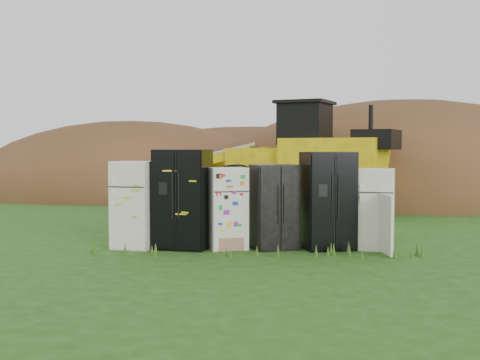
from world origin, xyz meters
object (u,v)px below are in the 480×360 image
(fridge_black_side, at_px, (183,199))
(fridge_open_door, at_px, (375,209))
(fridge_black_right, at_px, (328,200))
(fridge_sticker, at_px, (227,208))
(wheel_loader, at_px, (279,157))
(fridge_dark_mid, at_px, (274,207))
(fridge_leftmost, at_px, (135,205))

(fridge_black_side, relative_size, fridge_open_door, 1.23)
(fridge_black_side, height_order, fridge_black_right, fridge_black_side)
(fridge_sticker, height_order, wheel_loader, wheel_loader)
(fridge_dark_mid, xyz_separation_m, fridge_open_door, (2.01, 0.01, -0.04))
(fridge_black_side, relative_size, fridge_black_right, 1.02)
(fridge_black_right, bearing_deg, fridge_sticker, 169.65)
(fridge_dark_mid, height_order, wheel_loader, wheel_loader)
(fridge_black_side, xyz_separation_m, fridge_black_right, (2.90, 0.02, -0.02))
(fridge_dark_mid, xyz_separation_m, fridge_black_right, (1.07, 0.01, 0.13))
(fridge_leftmost, bearing_deg, fridge_black_right, 13.92)
(fridge_leftmost, xyz_separation_m, fridge_black_side, (0.97, 0.03, 0.12))
(fridge_sticker, xyz_separation_m, fridge_dark_mid, (0.94, 0.05, 0.03))
(fridge_leftmost, height_order, fridge_sticker, fridge_leftmost)
(fridge_leftmost, height_order, fridge_black_side, fridge_black_side)
(fridge_dark_mid, bearing_deg, fridge_black_right, -17.38)
(fridge_dark_mid, relative_size, fridge_black_right, 0.87)
(fridge_black_side, height_order, wheel_loader, wheel_loader)
(fridge_dark_mid, distance_m, fridge_open_door, 2.01)
(fridge_sticker, height_order, fridge_dark_mid, fridge_dark_mid)
(fridge_open_door, bearing_deg, fridge_black_right, -166.54)
(fridge_black_right, xyz_separation_m, wheel_loader, (-0.75, 7.20, 0.77))
(fridge_black_side, bearing_deg, fridge_open_door, 11.36)
(fridge_sticker, distance_m, fridge_dark_mid, 0.94)
(wheel_loader, bearing_deg, fridge_black_side, -83.43)
(fridge_black_right, bearing_deg, fridge_leftmost, 168.63)
(fridge_leftmost, distance_m, fridge_open_door, 4.81)
(fridge_black_right, bearing_deg, wheel_loader, 83.81)
(fridge_black_right, relative_size, fridge_open_door, 1.21)
(fridge_leftmost, bearing_deg, fridge_dark_mid, 13.91)
(fridge_black_side, distance_m, fridge_black_right, 2.90)
(fridge_open_door, bearing_deg, fridge_dark_mid, -165.99)
(fridge_black_side, bearing_deg, fridge_leftmost, -167.08)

